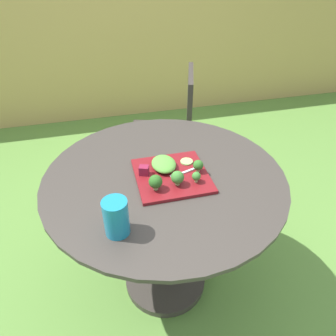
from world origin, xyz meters
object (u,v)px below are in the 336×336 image
(salad_plate, at_px, (172,176))
(fork, at_px, (184,173))
(patio_chair, at_px, (173,126))
(drinking_glass, at_px, (116,219))

(salad_plate, relative_size, fork, 1.96)
(patio_chair, distance_m, fork, 0.90)
(patio_chair, relative_size, fork, 5.92)
(drinking_glass, xyz_separation_m, fork, (0.30, 0.25, -0.04))
(patio_chair, distance_m, salad_plate, 0.91)
(drinking_glass, bearing_deg, fork, 38.91)
(salad_plate, height_order, drinking_glass, drinking_glass)
(patio_chair, xyz_separation_m, salad_plate, (-0.23, -0.85, 0.23))
(patio_chair, height_order, drinking_glass, patio_chair)
(salad_plate, xyz_separation_m, drinking_glass, (-0.25, -0.25, 0.05))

